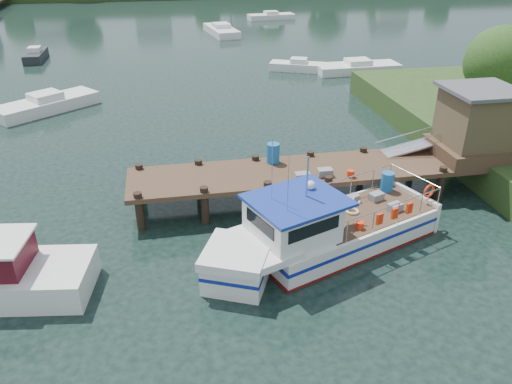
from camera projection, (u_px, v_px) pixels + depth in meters
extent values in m
plane|color=black|center=(272.00, 201.00, 21.48)|extent=(160.00, 160.00, 0.00)
cylinder|color=#332114|center=(491.00, 106.00, 28.28)|extent=(0.50, 0.50, 3.05)
sphere|color=#294919|center=(501.00, 62.00, 27.14)|extent=(3.90, 3.90, 3.90)
cube|color=#463021|center=(319.00, 170.00, 21.20)|extent=(16.00, 3.00, 0.20)
cylinder|color=black|center=(140.00, 215.00, 19.14)|extent=(0.32, 0.32, 1.90)
cylinder|color=black|center=(141.00, 185.00, 21.41)|extent=(0.32, 0.32, 1.90)
cylinder|color=black|center=(205.00, 209.00, 19.55)|extent=(0.32, 0.32, 1.90)
cylinder|color=black|center=(199.00, 180.00, 21.81)|extent=(0.32, 0.32, 1.90)
cylinder|color=black|center=(267.00, 203.00, 19.96)|extent=(0.32, 0.32, 1.90)
cylinder|color=black|center=(255.00, 175.00, 22.22)|extent=(0.32, 0.32, 1.90)
cylinder|color=black|center=(327.00, 198.00, 20.37)|extent=(0.32, 0.32, 1.90)
cylinder|color=black|center=(309.00, 171.00, 22.63)|extent=(0.32, 0.32, 1.90)
cylinder|color=black|center=(385.00, 192.00, 20.78)|extent=(0.32, 0.32, 1.90)
cylinder|color=black|center=(362.00, 167.00, 23.04)|extent=(0.32, 0.32, 1.90)
cylinder|color=black|center=(440.00, 187.00, 21.19)|extent=(0.32, 0.32, 1.90)
cylinder|color=black|center=(412.00, 162.00, 23.45)|extent=(0.32, 0.32, 1.90)
cylinder|color=black|center=(493.00, 182.00, 21.59)|extent=(0.32, 0.32, 1.90)
cylinder|color=black|center=(461.00, 159.00, 23.86)|extent=(0.32, 0.32, 1.90)
cube|color=#463021|center=(471.00, 149.00, 22.16)|extent=(3.20, 3.00, 0.60)
cube|color=#4B3D29|center=(477.00, 119.00, 21.50)|extent=(2.60, 2.60, 2.40)
cube|color=#47474C|center=(483.00, 90.00, 20.90)|extent=(3.00, 3.00, 0.15)
cube|color=#A5A8AD|center=(413.00, 146.00, 22.59)|extent=(3.34, 0.90, 0.79)
cylinder|color=silver|center=(419.00, 139.00, 22.01)|extent=(3.34, 0.05, 0.76)
cylinder|color=silver|center=(411.00, 133.00, 22.70)|extent=(3.34, 0.05, 0.76)
cube|color=slate|center=(303.00, 176.00, 20.04)|extent=(0.60, 0.40, 0.30)
cube|color=slate|center=(325.00, 172.00, 20.38)|extent=(0.60, 0.40, 0.30)
cylinder|color=red|center=(351.00, 174.00, 20.29)|extent=(0.30, 0.30, 0.28)
cylinder|color=#175AA0|center=(273.00, 153.00, 21.44)|extent=(0.56, 0.56, 0.85)
cube|color=silver|center=(343.00, 231.00, 18.35)|extent=(7.28, 4.95, 1.04)
cube|color=silver|center=(237.00, 270.00, 16.25)|extent=(2.53, 2.53, 1.04)
cube|color=silver|center=(236.00, 253.00, 15.95)|extent=(2.73, 2.80, 0.32)
cube|color=silver|center=(260.00, 246.00, 16.38)|extent=(2.61, 3.05, 0.27)
cube|color=navy|center=(343.00, 228.00, 18.29)|extent=(7.38, 5.02, 0.13)
cube|color=navy|center=(237.00, 266.00, 16.19)|extent=(2.57, 2.57, 0.13)
cube|color=#60100D|center=(342.00, 242.00, 18.57)|extent=(7.37, 5.00, 0.13)
cube|color=#463021|center=(366.00, 211.00, 18.60)|extent=(5.42, 4.02, 0.04)
cube|color=silver|center=(411.00, 204.00, 19.94)|extent=(1.14, 2.59, 1.22)
cube|color=silver|center=(292.00, 220.00, 16.70)|extent=(3.20, 3.09, 1.35)
cube|color=black|center=(314.00, 229.00, 15.69)|extent=(1.86, 0.75, 0.45)
cube|color=black|center=(273.00, 199.00, 17.47)|extent=(1.86, 0.75, 0.45)
cube|color=black|center=(260.00, 224.00, 15.98)|extent=(0.62, 1.53, 0.45)
cube|color=navy|center=(297.00, 200.00, 16.45)|extent=(3.80, 3.54, 0.11)
cylinder|color=silver|center=(307.00, 177.00, 16.26)|extent=(0.09, 0.09, 1.44)
cylinder|color=silver|center=(288.00, 180.00, 15.25)|extent=(0.03, 0.03, 2.16)
cylinder|color=silver|center=(272.00, 169.00, 15.93)|extent=(0.03, 0.03, 2.16)
sphere|color=silver|center=(311.00, 185.00, 17.01)|extent=(0.42, 0.42, 0.32)
cylinder|color=silver|center=(397.00, 204.00, 17.33)|extent=(4.22, 1.65, 0.04)
cylinder|color=silver|center=(349.00, 177.00, 19.21)|extent=(4.22, 1.65, 0.04)
cylinder|color=silver|center=(415.00, 176.00, 19.33)|extent=(0.93, 2.33, 0.04)
cylinder|color=silver|center=(347.00, 232.00, 16.51)|extent=(0.05, 0.05, 0.86)
cylinder|color=silver|center=(302.00, 201.00, 18.38)|extent=(0.05, 0.05, 0.86)
cylinder|color=silver|center=(373.00, 223.00, 17.05)|extent=(0.05, 0.05, 0.86)
cylinder|color=silver|center=(327.00, 194.00, 18.93)|extent=(0.05, 0.05, 0.86)
cylinder|color=silver|center=(398.00, 214.00, 17.60)|extent=(0.05, 0.05, 0.86)
cylinder|color=silver|center=(351.00, 186.00, 19.47)|extent=(0.05, 0.05, 0.86)
cylinder|color=silver|center=(421.00, 205.00, 18.14)|extent=(0.05, 0.05, 0.86)
cylinder|color=silver|center=(373.00, 179.00, 20.02)|extent=(0.05, 0.05, 0.86)
cylinder|color=silver|center=(439.00, 199.00, 18.58)|extent=(0.05, 0.05, 0.86)
cylinder|color=silver|center=(390.00, 174.00, 20.46)|extent=(0.05, 0.05, 0.86)
cube|color=slate|center=(395.00, 207.00, 18.54)|extent=(0.63, 0.53, 0.29)
cube|color=slate|center=(376.00, 196.00, 19.29)|extent=(0.63, 0.53, 0.29)
cube|color=slate|center=(352.00, 198.00, 19.14)|extent=(0.59, 0.50, 0.29)
cylinder|color=#175AA0|center=(387.00, 182.00, 19.87)|extent=(0.65, 0.65, 0.79)
cylinder|color=red|center=(360.00, 225.00, 17.43)|extent=(0.35, 0.35, 0.27)
torus|color=#BFB28C|center=(352.00, 211.00, 18.46)|extent=(0.65, 0.65, 0.11)
torus|color=red|center=(429.00, 191.00, 18.97)|extent=(0.55, 0.28, 0.56)
cube|color=red|center=(380.00, 219.00, 17.13)|extent=(0.27, 0.17, 0.41)
cube|color=red|center=(395.00, 213.00, 17.47)|extent=(0.27, 0.17, 0.41)
cube|color=red|center=(409.00, 208.00, 17.80)|extent=(0.27, 0.17, 0.41)
imported|color=silver|center=(339.00, 207.00, 17.28)|extent=(0.56, 0.67, 1.59)
cube|color=silver|center=(271.00, 17.00, 65.33)|extent=(6.22, 2.65, 0.65)
cube|color=silver|center=(271.00, 13.00, 65.10)|extent=(1.83, 1.61, 0.42)
cube|color=silver|center=(47.00, 105.00, 32.06)|extent=(6.44, 5.76, 0.76)
cube|color=silver|center=(45.00, 96.00, 31.80)|extent=(2.39, 2.35, 0.49)
cube|color=silver|center=(298.00, 67.00, 41.28)|extent=(4.93, 3.34, 0.66)
cube|color=silver|center=(299.00, 61.00, 41.05)|extent=(1.65, 1.56, 0.42)
cube|color=silver|center=(357.00, 68.00, 40.79)|extent=(6.86, 2.47, 0.68)
cube|color=silver|center=(358.00, 62.00, 40.55)|extent=(1.94, 1.68, 0.44)
cube|color=silver|center=(221.00, 31.00, 55.77)|extent=(3.48, 7.42, 0.77)
cube|color=silver|center=(221.00, 25.00, 55.50)|extent=(1.99, 2.23, 0.49)
cube|color=black|center=(36.00, 56.00, 44.63)|extent=(1.45, 4.26, 0.74)
cube|color=silver|center=(35.00, 50.00, 44.37)|extent=(1.02, 1.19, 0.48)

